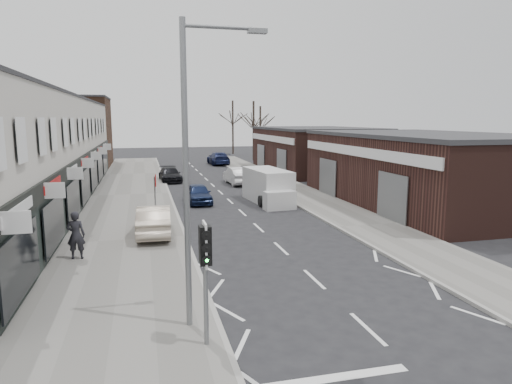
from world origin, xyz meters
TOP-DOWN VIEW (x-y plane):
  - ground at (0.00, 0.00)m, footprint 160.00×160.00m
  - pavement_left at (-6.75, 22.00)m, footprint 5.50×64.00m
  - pavement_right at (5.75, 22.00)m, footprint 3.50×64.00m
  - shop_terrace_left at (-13.50, 19.50)m, footprint 8.00×41.00m
  - brick_block_far at (-13.50, 45.00)m, footprint 8.00×10.00m
  - right_unit_near at (12.50, 14.00)m, footprint 10.00×18.00m
  - right_unit_far at (12.50, 34.00)m, footprint 10.00×16.00m
  - tree_far_a at (9.00, 48.00)m, footprint 3.60×3.60m
  - tree_far_b at (11.50, 54.00)m, footprint 3.60×3.60m
  - tree_far_c at (8.50, 60.00)m, footprint 3.60×3.60m
  - traffic_light at (-4.40, -2.02)m, footprint 0.28×0.60m
  - street_lamp at (-4.53, -0.80)m, footprint 2.23×0.22m
  - warning_sign at (-5.16, 12.00)m, footprint 0.12×0.80m
  - white_van at (2.47, 17.00)m, footprint 2.51×5.96m
  - sedan_on_pavement at (-5.35, 9.33)m, footprint 1.72×4.47m
  - pedestrian at (-8.47, 6.22)m, footprint 0.73×0.51m
  - parked_car_left_a at (-2.20, 17.85)m, footprint 1.64×3.87m
  - parked_car_left_b at (-3.40, 29.17)m, footprint 2.05×4.50m
  - parked_car_right_a at (2.20, 26.05)m, footprint 1.81×4.64m
  - parked_car_right_b at (3.50, 27.95)m, footprint 1.87×4.45m
  - parked_car_right_c at (3.38, 43.43)m, footprint 2.37×5.45m

SIDE VIEW (x-z plane):
  - ground at x=0.00m, z-range 0.00..0.00m
  - tree_far_a at x=9.00m, z-range -4.00..4.00m
  - tree_far_b at x=11.50m, z-range -3.75..3.75m
  - tree_far_c at x=8.50m, z-range -4.25..4.25m
  - pavement_left at x=-6.75m, z-range 0.00..0.12m
  - pavement_right at x=5.75m, z-range 0.00..0.12m
  - parked_car_left_b at x=-3.40m, z-range 0.00..1.28m
  - parked_car_left_a at x=-2.20m, z-range 0.00..1.31m
  - parked_car_right_b at x=3.50m, z-range 0.00..1.50m
  - parked_car_right_a at x=2.20m, z-range 0.00..1.50m
  - parked_car_right_c at x=3.38m, z-range 0.00..1.56m
  - sedan_on_pavement at x=-5.35m, z-range 0.12..1.57m
  - white_van at x=2.47m, z-range -0.06..2.19m
  - pedestrian at x=-8.47m, z-range 0.12..2.06m
  - warning_sign at x=-5.16m, z-range 0.85..3.55m
  - right_unit_near at x=12.50m, z-range 0.00..4.50m
  - right_unit_far at x=12.50m, z-range 0.00..4.50m
  - traffic_light at x=-4.40m, z-range 0.86..3.96m
  - shop_terrace_left at x=-13.50m, z-range 0.00..7.10m
  - brick_block_far at x=-13.50m, z-range 0.00..8.00m
  - street_lamp at x=-4.53m, z-range 0.62..8.62m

